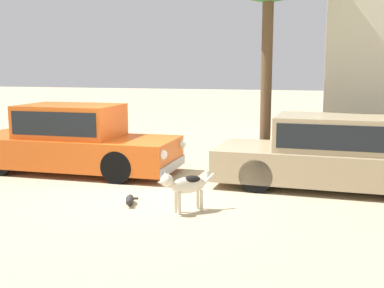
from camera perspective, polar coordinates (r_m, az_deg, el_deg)
ground_plane at (r=9.47m, az=-5.40°, el=-5.36°), size 80.00×80.00×0.00m
parked_sedan_nearest at (r=11.18m, az=-13.86°, el=0.55°), size 4.81×1.73×1.52m
parked_sedan_second at (r=9.82m, az=16.09°, el=-0.97°), size 4.71×1.93×1.42m
stray_dog_spotted at (r=7.89m, az=-0.86°, el=-4.80°), size 0.82×0.77×0.71m
stray_cat at (r=8.49m, az=-7.33°, el=-6.54°), size 0.32×0.61×0.16m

